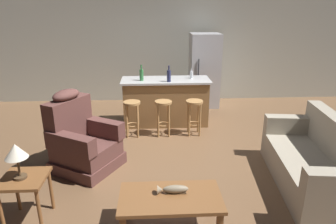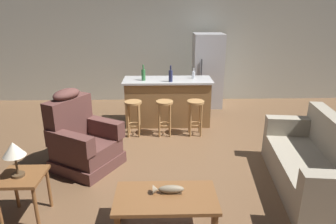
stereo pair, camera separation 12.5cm
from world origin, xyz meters
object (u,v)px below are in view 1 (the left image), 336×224
(bar_stool_left, at_px, (132,112))
(bottle_wine_dark, at_px, (169,76))
(bottle_short_amber, at_px, (191,75))
(bar_stool_right, at_px, (194,111))
(recliner_near_lamp, at_px, (82,141))
(couch, at_px, (315,163))
(fish_figurine, at_px, (173,189))
(bar_stool_middle, at_px, (163,112))
(table_lamp, at_px, (16,153))
(end_table, at_px, (25,185))
(coffee_table, at_px, (170,201))
(kitchen_island, at_px, (166,101))
(refrigerator, at_px, (204,71))
(bottle_tall_green, at_px, (141,75))

(bar_stool_left, relative_size, bottle_wine_dark, 2.13)
(bar_stool_left, height_order, bottle_short_amber, bottle_short_amber)
(bar_stool_right, bearing_deg, recliner_near_lamp, -148.03)
(couch, relative_size, recliner_near_lamp, 1.66)
(fish_figurine, xyz_separation_m, recliner_near_lamp, (-1.27, 1.39, -0.04))
(recliner_near_lamp, distance_m, bar_stool_middle, 1.72)
(recliner_near_lamp, xyz_separation_m, bottle_wine_dark, (1.40, 1.58, 0.65))
(fish_figurine, distance_m, bar_stool_middle, 2.55)
(table_lamp, bearing_deg, end_table, 29.55)
(coffee_table, distance_m, kitchen_island, 3.24)
(refrigerator, bearing_deg, bottle_short_amber, -112.07)
(bar_stool_middle, distance_m, refrigerator, 2.16)
(couch, relative_size, refrigerator, 1.13)
(bar_stool_left, bearing_deg, couch, -35.71)
(kitchen_island, distance_m, bottle_wine_dark, 0.63)
(recliner_near_lamp, distance_m, bottle_short_amber, 2.70)
(couch, xyz_separation_m, recliner_near_lamp, (-3.25, 0.69, 0.08))
(fish_figurine, height_order, bar_stool_middle, bar_stool_middle)
(fish_figurine, bearing_deg, recliner_near_lamp, 132.45)
(coffee_table, relative_size, recliner_near_lamp, 0.92)
(kitchen_island, relative_size, bar_stool_right, 2.65)
(fish_figurine, bearing_deg, bottle_tall_green, 97.56)
(bottle_short_amber, bearing_deg, coffee_table, -100.85)
(couch, xyz_separation_m, refrigerator, (-0.91, 3.67, 0.54))
(coffee_table, bearing_deg, bar_stool_right, 76.81)
(bar_stool_middle, xyz_separation_m, refrigerator, (1.07, 1.83, 0.41))
(kitchen_island, distance_m, bottle_short_amber, 0.77)
(bottle_tall_green, bearing_deg, couch, -45.02)
(bottle_tall_green, distance_m, bottle_short_amber, 1.03)
(bar_stool_middle, bearing_deg, bar_stool_right, 0.00)
(recliner_near_lamp, bearing_deg, table_lamp, -77.30)
(couch, height_order, refrigerator, refrigerator)
(recliner_near_lamp, xyz_separation_m, bar_stool_right, (1.86, 1.16, 0.05))
(kitchen_island, distance_m, bar_stool_middle, 0.63)
(coffee_table, distance_m, bar_stool_left, 2.67)
(bar_stool_right, height_order, bottle_tall_green, bottle_tall_green)
(fish_figurine, distance_m, bar_stool_left, 2.61)
(coffee_table, height_order, bar_stool_right, bar_stool_right)
(end_table, relative_size, bottle_tall_green, 1.78)
(table_lamp, bearing_deg, bottle_tall_green, 67.01)
(refrigerator, bearing_deg, bar_stool_middle, -120.30)
(recliner_near_lamp, relative_size, kitchen_island, 0.67)
(bar_stool_right, distance_m, bottle_short_amber, 0.88)
(end_table, xyz_separation_m, refrigerator, (2.70, 4.20, 0.42))
(table_lamp, relative_size, bar_stool_middle, 0.60)
(bar_stool_left, bearing_deg, coffee_table, -77.91)
(end_table, height_order, refrigerator, refrigerator)
(kitchen_island, height_order, bottle_wine_dark, bottle_wine_dark)
(bar_stool_right, bearing_deg, bar_stool_middle, 180.00)
(fish_figurine, xyz_separation_m, end_table, (-1.63, 0.17, -0.00))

